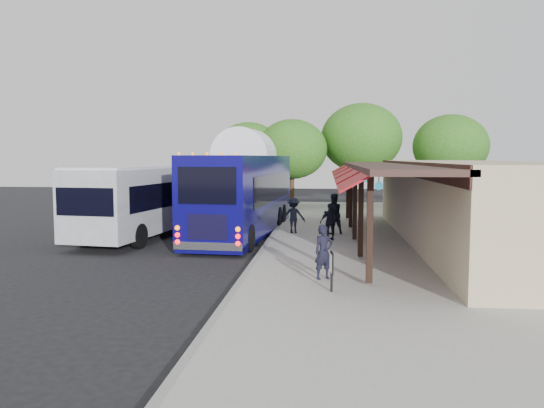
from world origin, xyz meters
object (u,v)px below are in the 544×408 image
at_px(ped_b, 333,214).
at_px(ped_d, 294,215).
at_px(city_bus, 157,196).
at_px(ped_c, 330,222).
at_px(sign_board, 332,265).
at_px(coach_bus, 245,189).
at_px(ped_a, 324,252).

height_order(ped_b, ped_d, ped_b).
distance_m(city_bus, ped_c, 8.98).
distance_m(city_bus, ped_b, 8.78).
bearing_deg(sign_board, city_bus, 120.19).
bearing_deg(sign_board, ped_c, 83.05).
distance_m(city_bus, ped_d, 6.92).
distance_m(ped_b, sign_board, 10.88).
xyz_separation_m(ped_b, ped_c, (-0.14, -1.96, -0.14)).
distance_m(ped_c, sign_board, 8.92).
relative_size(ped_b, sign_board, 1.77).
bearing_deg(city_bus, sign_board, -45.77).
relative_size(ped_b, ped_d, 1.13).
relative_size(coach_bus, ped_a, 8.00).
height_order(ped_a, ped_b, ped_b).
xyz_separation_m(ped_b, ped_d, (-1.88, 0.16, -0.11)).
bearing_deg(coach_bus, sign_board, -66.40).
bearing_deg(city_bus, coach_bus, 8.97).
bearing_deg(city_bus, ped_c, -8.72).
bearing_deg(ped_c, sign_board, 68.48).
distance_m(ped_a, ped_b, 9.41).
xyz_separation_m(city_bus, ped_a, (8.35, -9.90, -0.90)).
bearing_deg(city_bus, ped_d, 4.42).
bearing_deg(ped_c, city_bus, -37.33).
distance_m(city_bus, sign_board, 14.28).
bearing_deg(ped_b, ped_d, -29.58).
relative_size(city_bus, ped_c, 7.85).
xyz_separation_m(ped_a, ped_c, (0.25, 7.44, 0.00)).
bearing_deg(ped_d, ped_c, 135.01).
height_order(city_bus, sign_board, city_bus).
bearing_deg(city_bus, ped_a, -42.62).
distance_m(coach_bus, sign_board, 12.31).
bearing_deg(ped_b, sign_board, 64.41).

